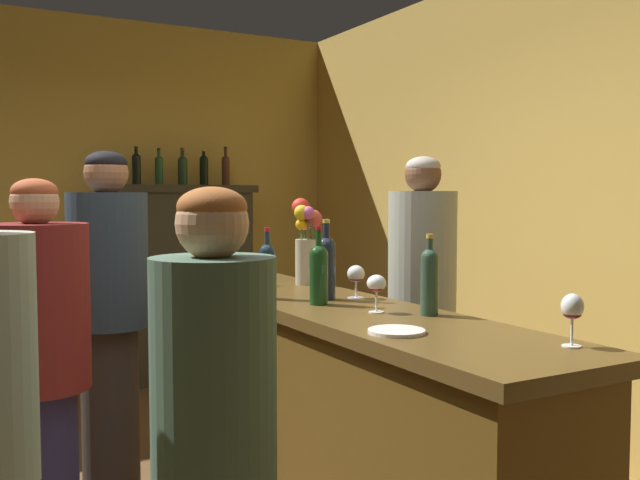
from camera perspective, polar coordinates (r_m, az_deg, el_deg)
wall_back at (r=5.88m, az=-21.68°, el=2.97°), size 4.96×0.12×2.90m
wall_right at (r=4.09m, az=23.31°, el=2.79°), size 0.12×6.66×2.90m
bar_counter at (r=3.08m, az=0.35°, el=-14.55°), size 0.56×2.70×1.05m
display_cabinet at (r=5.86m, az=-10.98°, el=-3.01°), size 1.16×0.42×1.58m
wine_bottle_chardonnay at (r=2.61m, az=8.86°, el=-3.09°), size 0.07×0.07×0.30m
wine_bottle_riesling at (r=2.97m, az=0.51°, el=-2.00°), size 0.08×0.08×0.34m
wine_bottle_rose at (r=3.54m, az=-7.27°, el=-1.26°), size 0.07×0.07×0.32m
wine_bottle_merlot at (r=2.83m, az=-0.10°, el=-2.54°), size 0.07×0.07×0.32m
wine_bottle_pinot at (r=3.00m, az=-4.29°, el=-2.28°), size 0.07×0.07×0.30m
wine_glass_front at (r=2.65m, az=4.59°, el=-3.68°), size 0.07×0.07×0.14m
wine_glass_mid at (r=3.98m, az=-9.20°, el=-1.39°), size 0.08×0.08×0.13m
wine_glass_rear at (r=3.02m, az=2.93°, el=-2.90°), size 0.08×0.08×0.14m
wine_glass_spare at (r=2.17m, az=19.75°, el=-5.31°), size 0.07×0.07×0.16m
flower_arrangement at (r=3.48m, az=-1.17°, el=0.29°), size 0.15×0.14×0.43m
cheese_plate at (r=2.28m, az=6.21°, el=-7.35°), size 0.18×0.18×0.01m
display_bottle_left at (r=5.72m, az=-14.64°, el=5.72°), size 0.07×0.07×0.30m
display_bottle_midleft at (r=5.77m, az=-12.90°, el=5.66°), size 0.06×0.06×0.29m
display_bottle_center at (r=5.82m, az=-11.06°, el=5.68°), size 0.08×0.08×0.30m
display_bottle_midright at (r=5.88m, az=-9.38°, el=5.72°), size 0.07×0.07×0.30m
display_bottle_right at (r=5.95m, az=-7.65°, el=5.75°), size 0.06×0.06×0.32m
patron_redhead at (r=3.49m, az=-16.73°, el=-5.72°), size 0.37×0.37×1.70m
patron_in_grey at (r=1.85m, az=-8.53°, el=-17.10°), size 0.31×0.31×1.51m
patron_by_cabinet at (r=2.80m, az=-21.80°, el=-9.99°), size 0.37×0.37×1.55m
bartender at (r=3.70m, az=8.25°, el=-5.15°), size 0.35×0.35×1.69m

